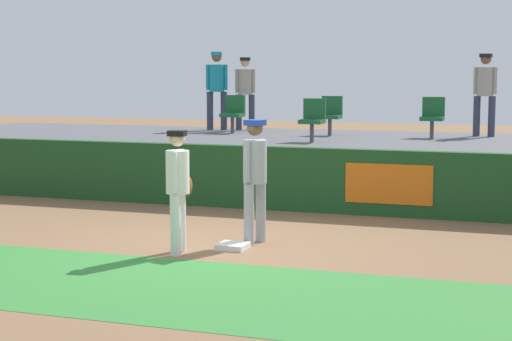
# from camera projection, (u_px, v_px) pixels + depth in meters

# --- Properties ---
(ground_plane) EXTENTS (60.00, 60.00, 0.00)m
(ground_plane) POSITION_uv_depth(u_px,v_px,m) (216.00, 247.00, 11.90)
(ground_plane) COLOR #846042
(grass_foreground_strip) EXTENTS (18.00, 2.80, 0.01)m
(grass_foreground_strip) POSITION_uv_depth(u_px,v_px,m) (142.00, 285.00, 9.74)
(grass_foreground_strip) COLOR #388438
(grass_foreground_strip) RESTS_ON ground_plane
(first_base) EXTENTS (0.40, 0.40, 0.08)m
(first_base) POSITION_uv_depth(u_px,v_px,m) (233.00, 246.00, 11.77)
(first_base) COLOR white
(first_base) RESTS_ON ground_plane
(player_fielder_home) EXTENTS (0.37, 0.55, 1.69)m
(player_fielder_home) POSITION_uv_depth(u_px,v_px,m) (178.00, 183.00, 11.39)
(player_fielder_home) COLOR white
(player_fielder_home) RESTS_ON ground_plane
(player_runner_visitor) EXTENTS (0.41, 0.49, 1.79)m
(player_runner_visitor) POSITION_uv_depth(u_px,v_px,m) (255.00, 172.00, 12.04)
(player_runner_visitor) COLOR #9EA3AD
(player_runner_visitor) RESTS_ON ground_plane
(field_wall) EXTENTS (18.00, 0.26, 1.14)m
(field_wall) POSITION_uv_depth(u_px,v_px,m) (287.00, 179.00, 15.02)
(field_wall) COLOR #19471E
(field_wall) RESTS_ON ground_plane
(bleacher_platform) EXTENTS (18.00, 4.80, 1.12)m
(bleacher_platform) POSITION_uv_depth(u_px,v_px,m) (322.00, 164.00, 17.43)
(bleacher_platform) COLOR #59595E
(bleacher_platform) RESTS_ON ground_plane
(seat_back_center) EXTENTS (0.45, 0.44, 0.84)m
(seat_back_center) POSITION_uv_depth(u_px,v_px,m) (331.00, 113.00, 17.94)
(seat_back_center) COLOR #4C4C51
(seat_back_center) RESTS_ON bleacher_platform
(seat_back_left) EXTENTS (0.46, 0.44, 0.84)m
(seat_back_left) POSITION_uv_depth(u_px,v_px,m) (234.00, 112.00, 18.67)
(seat_back_left) COLOR #4C4C51
(seat_back_left) RESTS_ON bleacher_platform
(seat_back_right) EXTENTS (0.46, 0.44, 0.84)m
(seat_back_right) POSITION_uv_depth(u_px,v_px,m) (433.00, 115.00, 17.24)
(seat_back_right) COLOR #4C4C51
(seat_back_right) RESTS_ON bleacher_platform
(seat_front_center) EXTENTS (0.44, 0.44, 0.84)m
(seat_front_center) POSITION_uv_depth(u_px,v_px,m) (313.00, 118.00, 16.22)
(seat_front_center) COLOR #4C4C51
(seat_front_center) RESTS_ON bleacher_platform
(spectator_hooded) EXTENTS (0.48, 0.37, 1.73)m
(spectator_hooded) POSITION_uv_depth(u_px,v_px,m) (485.00, 89.00, 17.53)
(spectator_hooded) COLOR #33384C
(spectator_hooded) RESTS_ON bleacher_platform
(spectator_capped) EXTENTS (0.49, 0.43, 1.82)m
(spectator_capped) POSITION_uv_depth(u_px,v_px,m) (217.00, 85.00, 19.58)
(spectator_capped) COLOR #33384C
(spectator_capped) RESTS_ON bleacher_platform
(spectator_casual) EXTENTS (0.46, 0.39, 1.69)m
(spectator_casual) POSITION_uv_depth(u_px,v_px,m) (245.00, 88.00, 19.51)
(spectator_casual) COLOR #33384C
(spectator_casual) RESTS_ON bleacher_platform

